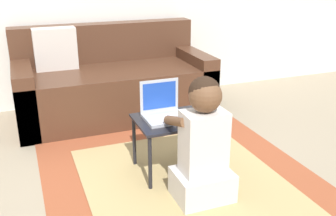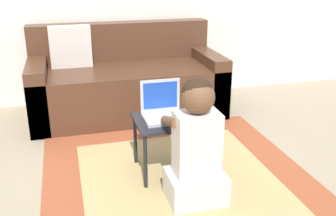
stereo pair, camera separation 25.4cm
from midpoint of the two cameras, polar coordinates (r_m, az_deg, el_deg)
ground_plane at (r=2.66m, az=2.67°, el=-9.57°), size 16.00×16.00×0.00m
area_rug at (r=2.54m, az=4.90°, el=-11.00°), size 1.72×1.97×0.01m
couch at (r=3.62m, az=-4.23°, el=3.70°), size 1.70×0.81×0.80m
laptop_desk at (r=2.55m, az=3.73°, el=-2.66°), size 0.50×0.38×0.38m
laptop at (r=2.53m, az=2.22°, el=-0.67°), size 0.26×0.23×0.24m
computer_mouse at (r=2.54m, az=6.84°, el=-1.20°), size 0.07×0.11×0.04m
person_seated at (r=2.24m, az=7.40°, el=-5.64°), size 0.33×0.40×0.75m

